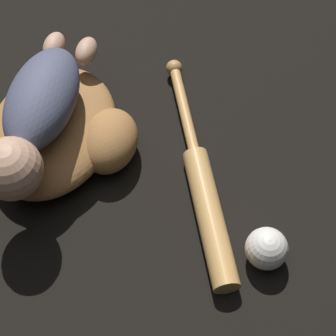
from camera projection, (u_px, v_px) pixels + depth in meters
name	position (u px, v px, depth m)	size (l,w,h in m)	color
ground_plane	(65.00, 117.00, 1.11)	(6.00, 6.00, 0.00)	black
baseball_glove	(61.00, 132.00, 1.04)	(0.37, 0.34, 0.09)	#A8703D
baby_figure	(35.00, 114.00, 0.95)	(0.38, 0.23, 0.10)	#4C516B
baseball_bat	(204.00, 192.00, 1.00)	(0.37, 0.37, 0.05)	tan
baseball	(266.00, 249.00, 0.92)	(0.07, 0.07, 0.07)	white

